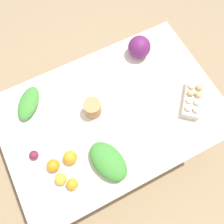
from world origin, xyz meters
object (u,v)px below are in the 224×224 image
orange_0 (70,157)px  orange_3 (61,179)px  orange_2 (53,166)px  cabbage_purple (139,47)px  greens_bunch_chard (108,161)px  orange_1 (72,184)px  beet_root (34,155)px  paper_bag (93,108)px  egg_carton (193,100)px  greens_bunch_kale (28,103)px

orange_0 → orange_3: orange_0 is taller
orange_2 → cabbage_purple: bearing=-150.7°
orange_0 → cabbage_purple: bearing=-147.1°
orange_2 → greens_bunch_chard: bearing=156.8°
orange_1 → beet_root: bearing=-62.2°
cabbage_purple → orange_2: 0.96m
cabbage_purple → beet_root: cabbage_purple is taller
paper_bag → orange_2: 0.42m
egg_carton → orange_3: size_ratio=3.75×
beet_root → orange_2: orange_2 is taller
orange_3 → paper_bag: bearing=-138.9°
orange_3 → orange_2: bearing=-84.6°
cabbage_purple → egg_carton: cabbage_purple is taller
orange_0 → orange_1: size_ratio=1.23×
orange_1 → orange_0: bearing=-109.4°
orange_0 → orange_1: bearing=70.6°
egg_carton → orange_0: bearing=-50.2°
cabbage_purple → orange_1: (0.78, 0.62, -0.04)m
greens_bunch_chard → orange_2: size_ratio=3.57×
greens_bunch_kale → orange_2: orange_2 is taller
cabbage_purple → egg_carton: (-0.12, 0.49, -0.04)m
egg_carton → orange_2: egg_carton is taller
cabbage_purple → beet_root: (0.92, 0.36, -0.05)m
greens_bunch_kale → orange_0: 0.46m
paper_bag → orange_3: paper_bag is taller
greens_bunch_chard → orange_3: 0.29m
orange_0 → paper_bag: bearing=-139.2°
egg_carton → paper_bag: bearing=-70.3°
greens_bunch_kale → orange_3: 0.54m
cabbage_purple → greens_bunch_chard: size_ratio=0.57×
egg_carton → beet_root: egg_carton is taller
orange_1 → greens_bunch_kale: bearing=-85.4°
greens_bunch_chard → greens_bunch_kale: bearing=-63.3°
cabbage_purple → orange_0: 0.87m
orange_0 → orange_3: 0.13m
cabbage_purple → orange_1: size_ratio=2.29×
greens_bunch_chard → orange_0: greens_bunch_chard is taller
egg_carton → orange_3: (0.95, 0.07, -0.01)m
paper_bag → greens_bunch_chard: 0.35m
egg_carton → paper_bag: 0.64m
paper_bag → orange_2: (0.36, 0.21, -0.02)m
orange_1 → orange_2: orange_2 is taller
paper_bag → greens_bunch_chard: bearing=79.5°
cabbage_purple → paper_bag: 0.54m
orange_1 → greens_bunch_chard: bearing=-175.3°
greens_bunch_kale → orange_3: (-0.00, 0.54, 0.00)m
orange_2 → orange_1: bearing=111.0°
egg_carton → beet_root: size_ratio=4.59×
greens_bunch_kale → orange_1: bearing=94.6°
greens_bunch_chard → orange_1: size_ratio=3.99×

